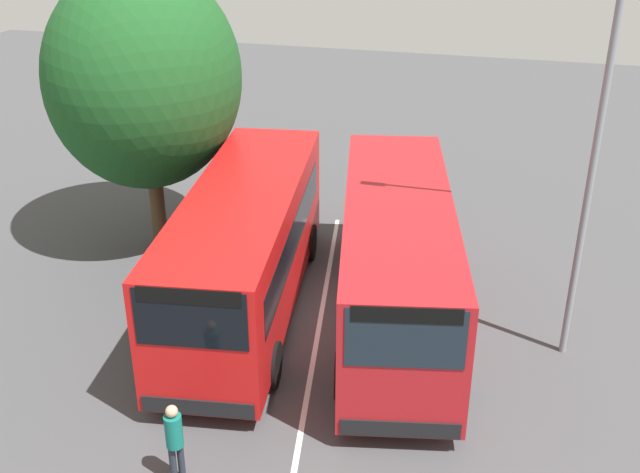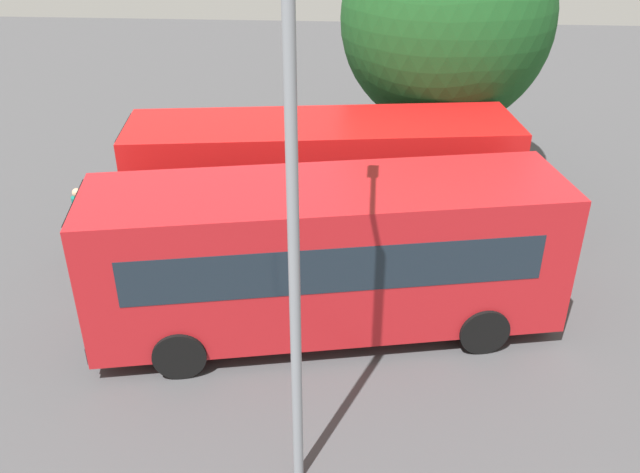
{
  "view_description": "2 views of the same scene",
  "coord_description": "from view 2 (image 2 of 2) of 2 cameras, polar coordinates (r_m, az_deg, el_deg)",
  "views": [
    {
      "loc": [
        15.92,
        4.23,
        10.25
      ],
      "look_at": [
        -1.16,
        -0.34,
        1.62
      ],
      "focal_mm": 42.79,
      "sensor_mm": 36.0,
      "label": 1
    },
    {
      "loc": [
        -0.82,
        13.41,
        8.65
      ],
      "look_at": [
        0.05,
        1.38,
        1.96
      ],
      "focal_mm": 37.53,
      "sensor_mm": 36.0,
      "label": 2
    }
  ],
  "objects": [
    {
      "name": "bus_center_left",
      "position": [
        13.47,
        0.5,
        -1.48
      ],
      "size": [
        9.71,
        4.29,
        3.3
      ],
      "rotation": [
        0.0,
        0.0,
        0.2
      ],
      "color": "#AD191E",
      "rests_on": "ground"
    },
    {
      "name": "pedestrian",
      "position": [
        17.84,
        -19.72,
        1.83
      ],
      "size": [
        0.45,
        0.45,
        1.71
      ],
      "rotation": [
        0.0,
        0.0,
        4.0
      ],
      "color": "#232833",
      "rests_on": "ground"
    },
    {
      "name": "ground_plane",
      "position": [
        15.98,
        0.53,
        -3.75
      ],
      "size": [
        60.86,
        60.86,
        0.0
      ],
      "primitive_type": "plane",
      "color": "#424244"
    },
    {
      "name": "lane_stripe_outer_left",
      "position": [
        15.98,
        0.53,
        -3.74
      ],
      "size": [
        11.38,
        2.05,
        0.01
      ],
      "primitive_type": "cube",
      "rotation": [
        0.0,
        0.0,
        0.17
      ],
      "color": "silver",
      "rests_on": "ground"
    },
    {
      "name": "depot_tree",
      "position": [
        19.72,
        10.76,
        17.76
      ],
      "size": [
        5.89,
        5.3,
        8.06
      ],
      "color": "#4C3823",
      "rests_on": "ground"
    },
    {
      "name": "street_lamp",
      "position": [
        8.72,
        -2.13,
        3.16
      ],
      "size": [
        0.21,
        2.73,
        8.44
      ],
      "rotation": [
        0.0,
        0.0,
        -1.58
      ],
      "color": "gray",
      "rests_on": "ground"
    },
    {
      "name": "bus_far_left",
      "position": [
        16.78,
        0.12,
        4.99
      ],
      "size": [
        9.66,
        3.75,
        3.3
      ],
      "rotation": [
        0.0,
        0.0,
        0.14
      ],
      "color": "red",
      "rests_on": "ground"
    }
  ]
}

